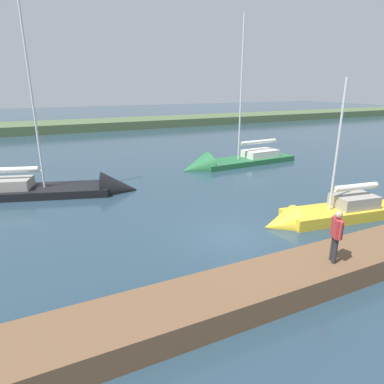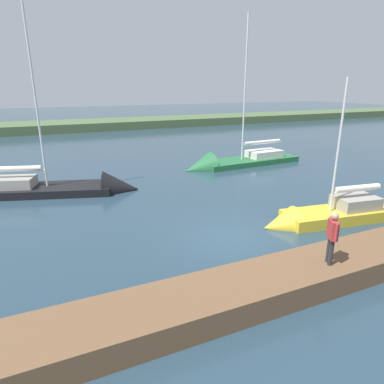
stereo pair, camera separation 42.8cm
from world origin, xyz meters
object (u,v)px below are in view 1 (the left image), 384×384
sailboat_far_left (64,191)px  person_on_dock (336,233)px  sailboat_mid_channel (326,217)px  sailboat_far_right (228,164)px

sailboat_far_left → person_on_dock: 15.80m
sailboat_mid_channel → sailboat_far_right: sailboat_far_right is taller
sailboat_mid_channel → sailboat_far_left: bearing=-33.8°
sailboat_far_left → sailboat_far_right: 13.10m
sailboat_far_left → sailboat_mid_channel: 14.96m
person_on_dock → sailboat_far_right: bearing=97.8°
sailboat_far_right → sailboat_mid_channel: bearing=78.3°
sailboat_far_left → person_on_dock: size_ratio=6.71×
sailboat_far_right → sailboat_far_left: bearing=6.0°
sailboat_far_left → sailboat_far_right: sailboat_far_right is taller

